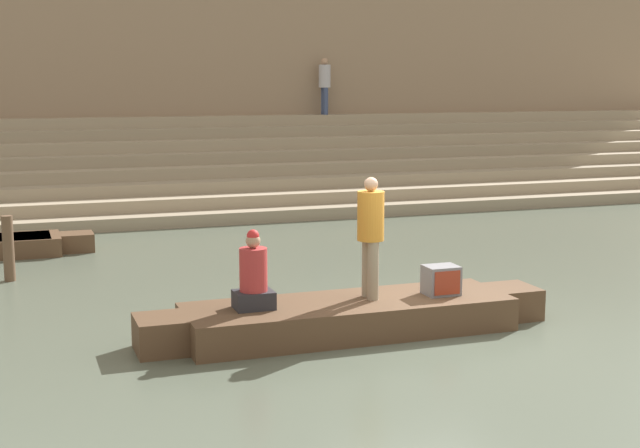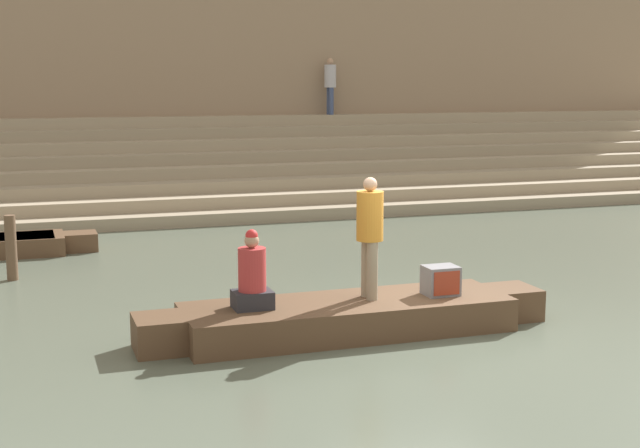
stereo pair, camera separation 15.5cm
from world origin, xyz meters
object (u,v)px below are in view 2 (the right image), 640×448
rowboat_main (347,316)px  mooring_post (11,248)px  person_standing (370,230)px  person_rowing (252,278)px  person_on_steps (330,82)px  tv_set (441,280)px

rowboat_main → mooring_post: (-4.45, 5.01, 0.33)m
rowboat_main → person_standing: bearing=6.0°
person_rowing → mooring_post: 5.87m
mooring_post → person_on_steps: 14.01m
rowboat_main → person_on_steps: 16.10m
rowboat_main → person_standing: size_ratio=3.44×
rowboat_main → mooring_post: bearing=129.1°
tv_set → mooring_post: 7.75m
person_standing → tv_set: size_ratio=3.59×
person_rowing → rowboat_main: bearing=-6.8°
person_standing → person_rowing: bearing=164.7°
person_rowing → tv_set: person_rowing is taller
tv_set → mooring_post: mooring_post is taller
person_rowing → tv_set: (2.74, -0.12, -0.21)m
person_standing → tv_set: 1.30m
person_rowing → tv_set: 2.75m
person_standing → rowboat_main: bearing=172.5°
person_standing → person_on_steps: (4.64, 14.93, 1.97)m
person_rowing → person_on_steps: person_on_steps is taller
mooring_post → person_standing: bearing=-46.0°
person_rowing → person_on_steps: bearing=61.6°
person_standing → mooring_post: (-4.79, 4.96, -0.86)m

